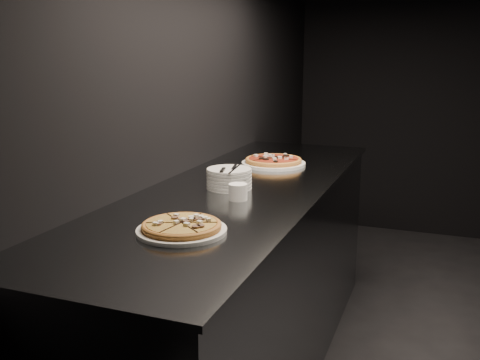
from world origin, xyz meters
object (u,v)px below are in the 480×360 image
(plate_stack, at_px, (229,178))
(ramekin, at_px, (238,191))
(counter, at_px, (242,282))
(cutlery, at_px, (229,169))
(pizza_mushroom, at_px, (182,227))
(pizza_tomato, at_px, (274,161))

(plate_stack, distance_m, ramekin, 0.20)
(counter, bearing_deg, plate_stack, -116.97)
(cutlery, bearing_deg, ramekin, -71.23)
(counter, height_order, cutlery, cutlery)
(ramekin, bearing_deg, counter, 106.84)
(counter, height_order, pizza_mushroom, pizza_mushroom)
(counter, bearing_deg, pizza_tomato, 90.67)
(pizza_tomato, distance_m, plate_stack, 0.55)
(pizza_mushroom, relative_size, pizza_tomato, 1.01)
(pizza_mushroom, xyz_separation_m, ramekin, (0.02, 0.44, 0.02))
(counter, relative_size, pizza_tomato, 7.30)
(pizza_tomato, bearing_deg, plate_stack, -93.01)
(counter, bearing_deg, ramekin, -73.16)
(pizza_mushroom, relative_size, cutlery, 1.64)
(pizza_mushroom, bearing_deg, pizza_tomato, 92.62)
(plate_stack, bearing_deg, pizza_tomato, 86.99)
(cutlery, bearing_deg, pizza_mushroom, -96.63)
(ramekin, bearing_deg, pizza_mushroom, -93.17)
(counter, relative_size, pizza_mushroom, 7.20)
(pizza_mushroom, distance_m, ramekin, 0.44)
(plate_stack, bearing_deg, ramekin, -57.92)
(pizza_tomato, relative_size, ramekin, 4.46)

